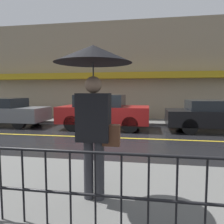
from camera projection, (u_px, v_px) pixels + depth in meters
ground_plane at (108, 138)px, 8.00m from camera, size 80.00×80.00×0.00m
sidewalk_near at (60, 188)px, 3.69m from camera, size 28.00×2.66×0.12m
sidewalk_far at (121, 121)px, 11.96m from camera, size 28.00×1.95×0.12m
lane_marking at (108, 137)px, 8.00m from camera, size 25.20×0.12×0.01m
building_storefront at (124, 71)px, 12.78m from camera, size 28.00×0.85×5.76m
railing_foreground at (23, 176)px, 2.57m from camera, size 12.00×0.04×0.90m
pedestrian at (94, 79)px, 3.03m from camera, size 1.08×1.08×2.19m
car_grey at (2, 111)px, 10.78m from camera, size 4.33×1.75×1.36m
car_red at (103, 111)px, 9.94m from camera, size 4.02×1.94×1.54m
car_black at (219, 115)px, 9.14m from camera, size 4.38×1.89×1.32m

